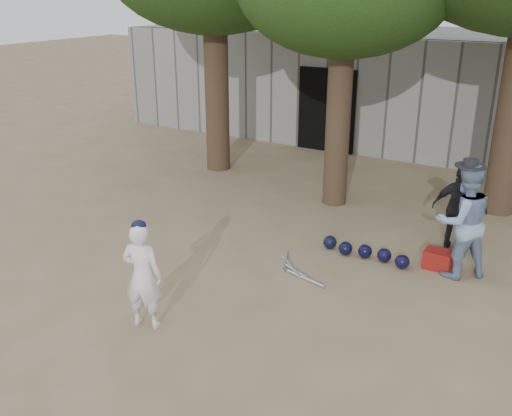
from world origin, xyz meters
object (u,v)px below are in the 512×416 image
Objects in this scene: spectator_blue at (463,221)px; spectator_dark at (459,208)px; red_bag at (438,259)px; boy_player at (143,276)px.

spectator_dark is (-0.22, 0.93, -0.15)m from spectator_blue.
spectator_blue reaches higher than red_bag.
spectator_dark is at bearing -116.01° from spectator_blue.
spectator_dark is at bearing 84.95° from red_bag.
boy_player is 5.35m from spectator_dark.
spectator_blue reaches higher than spectator_dark.
red_bag is (-0.30, 0.08, -0.74)m from spectator_blue.
spectator_blue reaches higher than boy_player.
red_bag is at bearing 78.97° from spectator_dark.
spectator_dark is 1.04m from red_bag.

